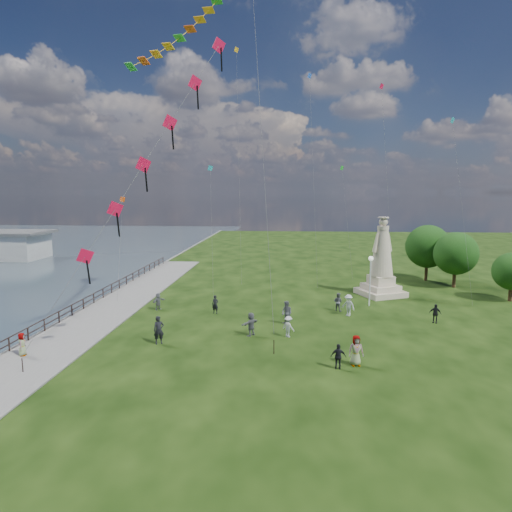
# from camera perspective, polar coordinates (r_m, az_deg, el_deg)

# --- Properties ---
(waterfront) EXTENTS (200.00, 200.00, 1.51)m
(waterfront) POSITION_cam_1_polar(r_m,az_deg,el_deg) (37.22, -22.54, -8.04)
(waterfront) COLOR #304348
(waterfront) RESTS_ON ground
(statue) EXTENTS (5.03, 5.03, 7.74)m
(statue) POSITION_cam_1_polar(r_m,az_deg,el_deg) (43.81, 16.39, -1.31)
(statue) COLOR #BFAB90
(statue) RESTS_ON ground
(lamppost) EXTENTS (0.42, 0.42, 4.53)m
(lamppost) POSITION_cam_1_polar(r_m,az_deg,el_deg) (39.31, 15.02, -1.83)
(lamppost) COLOR silver
(lamppost) RESTS_ON ground
(tree_row) EXTENTS (9.06, 13.39, 6.45)m
(tree_row) POSITION_cam_1_polar(r_m,az_deg,el_deg) (50.60, 24.48, 0.41)
(tree_row) COLOR #382314
(tree_row) RESTS_ON ground
(person_0) EXTENTS (0.83, 0.72, 1.92)m
(person_0) POSITION_cam_1_polar(r_m,az_deg,el_deg) (29.80, -12.84, -9.61)
(person_0) COLOR black
(person_0) RESTS_ON ground
(person_1) EXTENTS (1.04, 1.02, 1.86)m
(person_1) POSITION_cam_1_polar(r_m,az_deg,el_deg) (33.19, 4.13, -7.59)
(person_1) COLOR #595960
(person_1) RESTS_ON ground
(person_2) EXTENTS (1.08, 1.01, 1.52)m
(person_2) POSITION_cam_1_polar(r_m,az_deg,el_deg) (30.53, 4.33, -9.36)
(person_2) COLOR silver
(person_2) RESTS_ON ground
(person_3) EXTENTS (0.90, 0.50, 1.50)m
(person_3) POSITION_cam_1_polar(r_m,az_deg,el_deg) (25.69, 10.93, -13.02)
(person_3) COLOR black
(person_3) RESTS_ON ground
(person_4) EXTENTS (0.96, 0.68, 1.83)m
(person_4) POSITION_cam_1_polar(r_m,az_deg,el_deg) (26.34, 13.18, -12.16)
(person_4) COLOR #595960
(person_4) RESTS_ON ground
(person_5) EXTENTS (1.20, 1.49, 1.48)m
(person_5) POSITION_cam_1_polar(r_m,az_deg,el_deg) (38.24, -12.91, -5.91)
(person_5) COLOR #595960
(person_5) RESTS_ON ground
(person_6) EXTENTS (0.64, 0.50, 1.56)m
(person_6) POSITION_cam_1_polar(r_m,az_deg,el_deg) (36.31, -5.45, -6.45)
(person_6) COLOR black
(person_6) RESTS_ON ground
(person_7) EXTENTS (0.92, 0.83, 1.60)m
(person_7) POSITION_cam_1_polar(r_m,az_deg,el_deg) (37.55, 10.87, -6.02)
(person_7) COLOR #595960
(person_7) RESTS_ON ground
(person_8) EXTENTS (1.27, 1.21, 1.79)m
(person_8) POSITION_cam_1_polar(r_m,az_deg,el_deg) (36.27, 12.21, -6.42)
(person_8) COLOR silver
(person_8) RESTS_ON ground
(person_9) EXTENTS (0.98, 0.76, 1.50)m
(person_9) POSITION_cam_1_polar(r_m,az_deg,el_deg) (36.43, 22.78, -7.08)
(person_9) COLOR black
(person_9) RESTS_ON ground
(person_10) EXTENTS (0.59, 0.79, 1.45)m
(person_10) POSITION_cam_1_polar(r_m,az_deg,el_deg) (30.57, -28.72, -10.46)
(person_10) COLOR #595960
(person_10) RESTS_ON ground
(person_11) EXTENTS (1.49, 1.66, 1.69)m
(person_11) POSITION_cam_1_polar(r_m,az_deg,el_deg) (30.70, -0.67, -9.07)
(person_11) COLOR #595960
(person_11) RESTS_ON ground
(red_kite_train) EXTENTS (10.41, 9.35, 20.58)m
(red_kite_train) POSITION_cam_1_polar(r_m,az_deg,el_deg) (28.82, -13.40, 13.57)
(red_kite_train) COLOR black
(red_kite_train) RESTS_ON ground
(small_kites) EXTENTS (33.59, 17.14, 26.31)m
(small_kites) POSITION_cam_1_polar(r_m,az_deg,el_deg) (46.90, 5.74, 13.40)
(small_kites) COLOR teal
(small_kites) RESTS_ON ground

